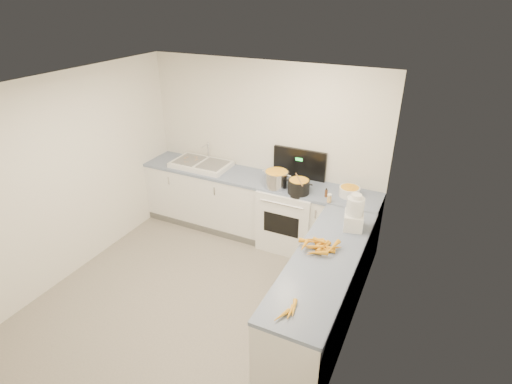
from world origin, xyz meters
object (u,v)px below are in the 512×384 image
at_px(food_processor, 354,214).
at_px(extract_bottle, 326,193).
at_px(stove, 290,215).
at_px(black_pot, 299,187).
at_px(spice_jar, 329,199).
at_px(steel_pot, 276,180).
at_px(sink, 201,164).
at_px(mixing_bowl, 349,192).

bearing_deg(food_processor, extract_bottle, 129.39).
bearing_deg(stove, extract_bottle, -13.06).
distance_m(black_pot, extract_bottle, 0.36).
bearing_deg(spice_jar, steel_pot, 170.95).
distance_m(sink, steel_pot, 1.29).
distance_m(steel_pot, food_processor, 1.32).
distance_m(stove, spice_jar, 0.83).
relative_size(steel_pot, extract_bottle, 3.46).
bearing_deg(food_processor, stove, 144.68).
distance_m(sink, extract_bottle, 1.98).
distance_m(sink, mixing_bowl, 2.23).
height_order(steel_pot, food_processor, food_processor).
bearing_deg(spice_jar, food_processor, -48.88).
bearing_deg(spice_jar, stove, 157.74).
bearing_deg(stove, food_processor, -35.32).
height_order(sink, mixing_bowl, sink).
relative_size(extract_bottle, spice_jar, 1.00).
distance_m(black_pot, mixing_bowl, 0.65).
relative_size(sink, extract_bottle, 9.07).
distance_m(mixing_bowl, extract_bottle, 0.30).
distance_m(stove, extract_bottle, 0.74).
bearing_deg(mixing_bowl, food_processor, -73.10).
bearing_deg(spice_jar, mixing_bowl, 56.32).
bearing_deg(stove, mixing_bowl, 2.20).
height_order(black_pot, extract_bottle, black_pot).
distance_m(stove, steel_pot, 0.60).
distance_m(extract_bottle, food_processor, 0.78).
relative_size(black_pot, mixing_bowl, 1.08).
relative_size(spice_jar, food_processor, 0.23).
bearing_deg(steel_pot, black_pot, -8.12).
bearing_deg(sink, mixing_bowl, 0.37).
relative_size(steel_pot, food_processor, 0.79).
relative_size(extract_bottle, food_processor, 0.23).
xyz_separation_m(sink, food_processor, (2.46, -0.73, 0.14)).
height_order(stove, black_pot, stove).
bearing_deg(sink, steel_pot, -6.16).
relative_size(steel_pot, mixing_bowl, 1.24).
bearing_deg(mixing_bowl, extract_bottle, -149.99).
bearing_deg(extract_bottle, steel_pot, -179.85).
bearing_deg(sink, spice_jar, -7.25).
distance_m(extract_bottle, spice_jar, 0.15).
bearing_deg(mixing_bowl, spice_jar, -123.68).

